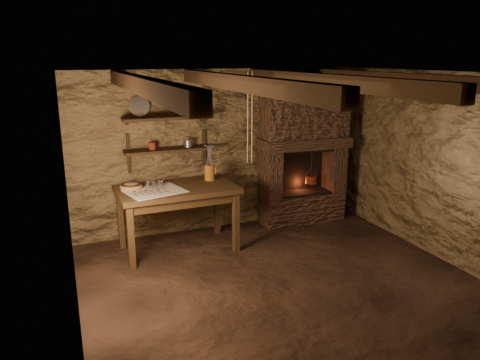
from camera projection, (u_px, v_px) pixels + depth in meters
name	position (u px, v px, depth m)	size (l,w,h in m)	color
floor	(279.00, 280.00, 5.55)	(4.50, 4.50, 0.00)	black
back_wall	(223.00, 150.00, 7.04)	(4.50, 0.04, 2.40)	#473621
front_wall	(401.00, 249.00, 3.44)	(4.50, 0.04, 2.40)	#473621
left_wall	(69.00, 205.00, 4.46)	(0.04, 4.00, 2.40)	#473621
right_wall	(438.00, 166.00, 6.03)	(0.04, 4.00, 2.40)	#473621
ceiling	(284.00, 73.00, 4.93)	(4.50, 4.00, 0.04)	black
beam_far_left	(141.00, 85.00, 4.43)	(0.14, 3.95, 0.16)	black
beam_mid_left	(240.00, 83.00, 4.78)	(0.14, 3.95, 0.16)	black
beam_mid_right	(324.00, 81.00, 5.13)	(0.14, 3.95, 0.16)	black
beam_far_right	(398.00, 79.00, 5.48)	(0.14, 3.95, 0.16)	black
shelf_lower	(169.00, 150.00, 6.58)	(1.25, 0.30, 0.04)	black
shelf_upper	(168.00, 118.00, 6.46)	(1.25, 0.30, 0.04)	black
hearth	(303.00, 146.00, 7.27)	(1.43, 0.51, 2.30)	#37241B
work_table	(178.00, 216.00, 6.32)	(1.59, 0.95, 0.89)	#332212
linen_cloth	(155.00, 191.00, 6.01)	(0.70, 0.56, 0.01)	silver
pewter_cutlery_row	(155.00, 191.00, 5.99)	(0.59, 0.23, 0.01)	gray
drinking_glasses	(154.00, 185.00, 6.13)	(0.23, 0.07, 0.09)	white
stoneware_jug	(210.00, 165.00, 6.51)	(0.19, 0.19, 0.51)	#97591D
wooden_bowl	(131.00, 187.00, 6.09)	(0.30, 0.30, 0.10)	#9C7143
iron_stockpot	(184.00, 110.00, 6.52)	(0.21, 0.21, 0.16)	#2B2826
tin_pan	(139.00, 106.00, 6.38)	(0.28, 0.28, 0.04)	#979692
small_kettle	(188.00, 143.00, 6.66)	(0.15, 0.11, 0.16)	#979692
rusty_tin	(152.00, 146.00, 6.48)	(0.10, 0.10, 0.10)	maroon
red_pot	(311.00, 179.00, 7.41)	(0.22, 0.22, 0.54)	maroon
hanging_ropes	(250.00, 118.00, 6.05)	(0.08, 0.08, 1.20)	beige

